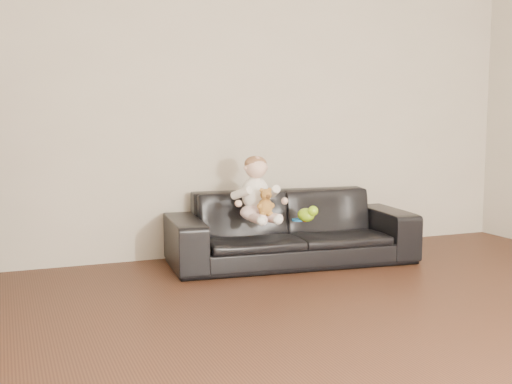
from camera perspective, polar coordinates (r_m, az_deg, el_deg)
name	(u,v)px	position (r m, az deg, el deg)	size (l,w,h in m)	color
floor	(463,370)	(3.18, 17.93, -14.85)	(5.50, 5.50, 0.00)	#402416
wall_back	(248,98)	(5.36, -0.75, 8.39)	(5.00, 5.00, 0.00)	beige
sofa	(291,228)	(5.05, 3.13, -3.19)	(1.90, 0.74, 0.56)	black
baby	(257,193)	(4.77, 0.06, -0.06)	(0.35, 0.43, 0.49)	#FCD6D4
teddy_bear	(266,203)	(4.65, 0.85, -0.94)	(0.11, 0.12, 0.20)	#A16E2E
toy_green	(306,215)	(4.79, 4.47, -2.05)	(0.12, 0.15, 0.10)	#8ECE18
toy_rattle	(305,217)	(4.79, 4.41, -2.25)	(0.07, 0.07, 0.07)	#E1561A
toy_blue_disc	(298,220)	(4.84, 3.79, -2.49)	(0.10, 0.10, 0.01)	blue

